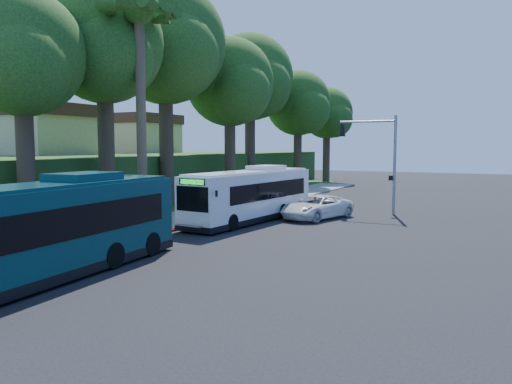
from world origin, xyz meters
The scene contains 19 objects.
ground centered at (0.00, 0.00, 0.00)m, with size 140.00×140.00×0.00m, color black.
sidewalk centered at (-7.30, 0.00, 0.06)m, with size 4.50×70.00×0.12m, color gray.
red_curb centered at (-5.00, -4.00, 0.07)m, with size 0.25×30.00×0.13m, color maroon.
grass_verge centered at (-13.00, 5.00, 0.03)m, with size 8.00×70.00×0.06m, color #234719.
bus_shelter centered at (-7.26, -2.86, 1.81)m, with size 3.20×1.51×2.55m.
stop_sign_pole centered at (-5.40, -5.00, 2.08)m, with size 0.35×0.06×3.17m.
traffic_signal_pole centered at (3.78, 10.00, 4.42)m, with size 4.10×0.30×7.00m.
palm_tree centered at (-8.20, -1.50, 12.38)m, with size 4.20×4.20×14.40m.
hillside_backdrop centered at (-26.30, 15.10, 2.44)m, with size 24.00×60.00×8.80m.
tree_0 centered at (-12.40, -0.02, 11.20)m, with size 8.40×8.00×15.70m.
tree_1 centered at (-13.37, 7.98, 12.73)m, with size 10.50×10.00×18.26m.
tree_2 centered at (-11.89, 15.98, 10.48)m, with size 8.82×8.40×15.12m.
tree_3 centered at (-13.88, 23.98, 11.98)m, with size 10.08×9.60×17.28m.
tree_4 centered at (-11.40, 31.98, 9.73)m, with size 8.40×8.00×14.14m.
tree_5 centered at (-10.41, 39.99, 8.96)m, with size 7.35×7.00×12.86m.
tree_6 centered at (-12.91, -6.01, 9.71)m, with size 7.56×7.20×13.74m.
white_bus centered at (-2.84, 2.82, 1.73)m, with size 3.59×12.07×3.54m.
teal_bus centered at (-2.96, -13.20, 1.85)m, with size 3.51×12.89×3.80m.
pickup centered at (0.60, 5.69, 0.78)m, with size 2.59×5.62×1.56m, color white.
Camera 1 is at (11.96, -25.74, 4.86)m, focal length 35.00 mm.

